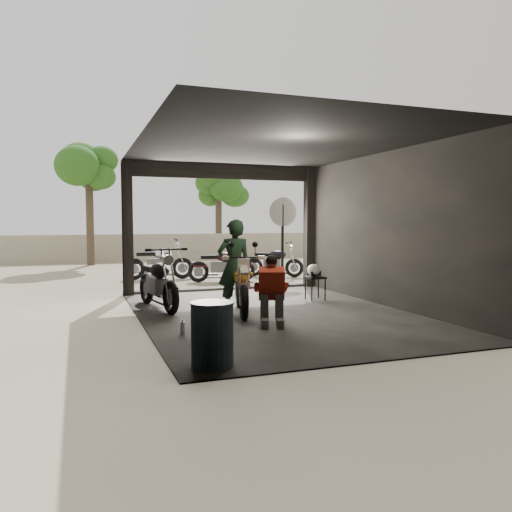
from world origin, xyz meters
TOP-DOWN VIEW (x-y plane):
  - ground at (0.00, 0.00)m, footprint 80.00×80.00m
  - garage at (0.00, 0.55)m, footprint 7.00×7.13m
  - boundary_wall at (0.00, 14.00)m, footprint 18.00×0.30m
  - tree_left at (-3.00, 12.50)m, footprint 2.20×2.20m
  - tree_right at (2.80, 14.00)m, footprint 2.20×2.20m
  - main_bike at (-0.57, 0.22)m, footprint 1.13×1.87m
  - left_bike at (-2.00, 1.29)m, footprint 1.08×1.97m
  - outside_bike_a at (-1.19, 6.49)m, footprint 1.91×0.97m
  - outside_bike_b at (0.46, 5.24)m, footprint 1.80×0.95m
  - outside_bike_c at (2.39, 5.96)m, footprint 1.76×1.51m
  - rider at (-0.68, 0.35)m, footprint 0.67×0.45m
  - mechanic at (-0.43, -0.99)m, footprint 0.81×0.94m
  - stool at (1.47, 1.18)m, footprint 0.39×0.39m
  - helmet at (1.45, 1.22)m, footprint 0.34×0.35m
  - oil_drum at (-2.00, -3.00)m, footprint 0.64×0.64m
  - sign_post at (1.94, 4.16)m, footprint 0.81×0.08m

SIDE VIEW (x-z plane):
  - ground at x=0.00m, z-range 0.00..0.00m
  - oil_drum at x=-2.00m, z-range 0.00..0.80m
  - stool at x=1.47m, z-range 0.20..0.74m
  - outside_bike_c at x=2.39m, z-range 0.00..1.13m
  - mechanic at x=-0.43m, z-range 0.00..1.15m
  - outside_bike_b at x=0.46m, z-range 0.00..1.16m
  - main_bike at x=-0.57m, z-range 0.00..1.16m
  - boundary_wall at x=0.00m, z-range 0.00..1.20m
  - outside_bike_a at x=-1.19m, z-range 0.00..1.24m
  - left_bike at x=-2.00m, z-range 0.00..1.26m
  - helmet at x=1.45m, z-range 0.54..0.82m
  - rider at x=-0.68m, z-range 0.00..1.81m
  - garage at x=0.00m, z-range -0.32..2.88m
  - sign_post at x=1.94m, z-range 0.43..2.87m
  - tree_right at x=2.80m, z-range 1.06..6.06m
  - tree_left at x=-3.00m, z-range 1.19..6.79m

